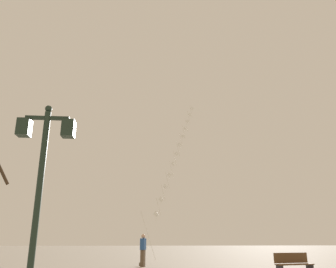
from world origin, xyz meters
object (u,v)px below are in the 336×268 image
(kite_flyer, at_px, (143,249))
(park_bench, at_px, (294,264))
(twin_lantern_lamp_post, at_px, (43,161))
(kite_train, at_px, (176,156))

(kite_flyer, distance_m, park_bench, 8.21)
(park_bench, bearing_deg, twin_lantern_lamp_post, -155.16)
(kite_train, bearing_deg, park_bench, -75.44)
(twin_lantern_lamp_post, xyz_separation_m, park_bench, (8.46, 6.61, -2.60))
(twin_lantern_lamp_post, height_order, park_bench, twin_lantern_lamp_post)
(twin_lantern_lamp_post, height_order, kite_flyer, twin_lantern_lamp_post)
(twin_lantern_lamp_post, bearing_deg, kite_flyer, 78.78)
(kite_train, bearing_deg, kite_flyer, -109.32)
(kite_train, height_order, park_bench, kite_train)
(twin_lantern_lamp_post, bearing_deg, park_bench, 38.01)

